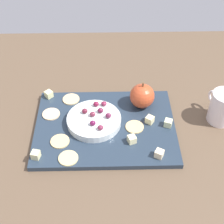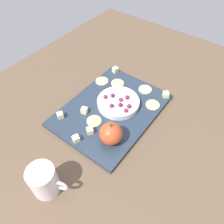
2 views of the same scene
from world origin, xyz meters
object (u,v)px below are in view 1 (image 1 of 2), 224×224
at_px(apple_whole, 142,96).
at_px(grape_6, 108,115).
at_px(platter, 105,127).
at_px(cheese_cube_4, 159,154).
at_px(cracker_0, 51,114).
at_px(cracker_4, 60,141).
at_px(serving_dish, 94,121).
at_px(cheese_cube_5, 168,123).
at_px(cheese_cube_1, 36,155).
at_px(cracker_2, 68,158).
at_px(grape_2, 96,104).
at_px(grape_1, 93,114).
at_px(cracker_3, 135,127).
at_px(cheese_cube_0, 150,119).
at_px(grape_4, 100,110).
at_px(grape_0, 104,104).
at_px(cheese_cube_3, 132,139).
at_px(grape_5, 85,111).
at_px(cheese_cube_2, 49,94).
at_px(cup, 222,107).
at_px(grape_3, 100,128).
at_px(grape_7, 93,123).
at_px(cracker_1, 71,99).

xyz_separation_m(apple_whole, grape_6, (-0.10, -0.07, -0.01)).
bearing_deg(platter, cheese_cube_4, -40.00).
bearing_deg(cracker_0, cracker_4, -71.70).
distance_m(serving_dish, apple_whole, 0.16).
distance_m(cheese_cube_5, cracker_0, 0.34).
height_order(cheese_cube_1, cracker_4, cheese_cube_1).
height_order(cracker_0, cracker_2, same).
bearing_deg(cracker_0, grape_2, 5.01).
height_order(platter, grape_1, grape_1).
bearing_deg(cheese_cube_1, cracker_3, 21.28).
relative_size(cheese_cube_0, grape_4, 1.25).
bearing_deg(apple_whole, grape_0, -169.07).
bearing_deg(cheese_cube_3, cheese_cube_1, -169.11).
xyz_separation_m(cheese_cube_4, cracker_0, (-0.29, 0.16, -0.01)).
bearing_deg(grape_5, apple_whole, 17.63).
bearing_deg(cheese_cube_0, cheese_cube_1, -157.66).
xyz_separation_m(cheese_cube_2, grape_0, (0.17, -0.07, 0.02)).
height_order(cheese_cube_0, cracker_3, cheese_cube_0).
xyz_separation_m(cheese_cube_5, cracker_0, (-0.33, 0.05, -0.01)).
bearing_deg(cracker_0, cup, -1.79).
distance_m(cheese_cube_1, cheese_cube_4, 0.32).
height_order(cheese_cube_5, grape_1, grape_1).
distance_m(cracker_4, grape_6, 0.15).
bearing_deg(grape_3, cheese_cube_5, 9.19).
xyz_separation_m(cheese_cube_0, cheese_cube_5, (0.05, -0.02, 0.00)).
height_order(cheese_cube_4, grape_3, grape_3).
bearing_deg(grape_3, cheese_cube_4, -27.78).
height_order(platter, grape_7, grape_7).
height_order(cracker_2, grape_7, grape_7).
bearing_deg(cheese_cube_4, grape_3, 152.22).
distance_m(grape_2, grape_4, 0.03).
bearing_deg(grape_2, serving_dish, -96.65).
bearing_deg(grape_4, grape_2, 114.64).
relative_size(platter, cheese_cube_4, 19.32).
relative_size(cheese_cube_1, cup, 0.20).
bearing_deg(grape_5, cracker_0, 169.88).
distance_m(grape_3, grape_7, 0.03).
relative_size(cheese_cube_0, cracker_4, 0.40).
bearing_deg(cheese_cube_1, grape_7, 32.83).
distance_m(cracker_2, grape_7, 0.12).
distance_m(cheese_cube_0, cracker_4, 0.26).
bearing_deg(platter, grape_6, 46.95).
height_order(cheese_cube_0, grape_5, grape_5).
distance_m(cracker_1, cracker_2, 0.23).
bearing_deg(grape_3, cup, 11.02).
bearing_deg(cracker_1, platter, -47.04).
relative_size(grape_2, cup, 0.16).
bearing_deg(grape_0, cracker_4, -134.77).
xyz_separation_m(platter, cup, (0.33, 0.03, 0.04)).
bearing_deg(cheese_cube_4, cheese_cube_1, 179.41).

